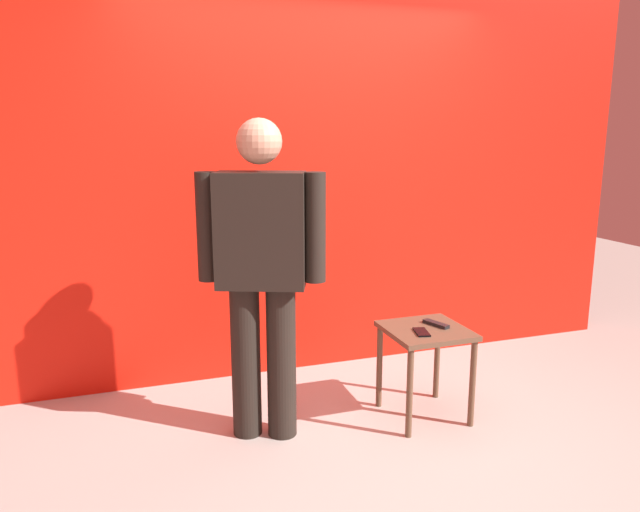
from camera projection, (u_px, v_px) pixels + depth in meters
name	position (u px, v px, depth m)	size (l,w,h in m)	color
ground_plane	(390.00, 459.00, 3.04)	(12.00, 12.00, 0.00)	#B7B2A8
back_wall_red	(308.00, 158.00, 4.01)	(4.98, 0.12, 2.97)	red
standing_person	(262.00, 265.00, 3.10)	(0.67, 0.38, 1.73)	black
side_table	(425.00, 344.00, 3.42)	(0.46, 0.46, 0.54)	brown
cell_phone	(421.00, 332.00, 3.32)	(0.07, 0.14, 0.01)	black
tv_remote	(436.00, 324.00, 3.44)	(0.04, 0.17, 0.02)	black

